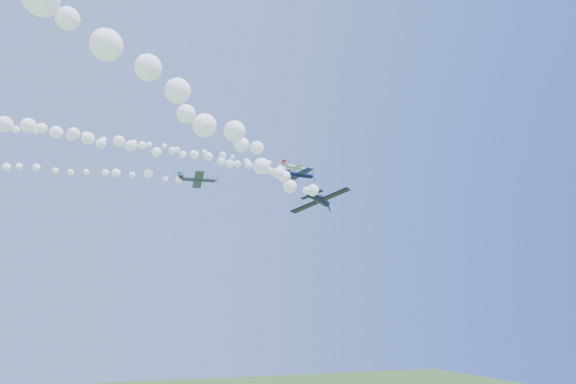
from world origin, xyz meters
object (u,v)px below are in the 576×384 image
object	(u,v)px
plane_white	(295,167)
plane_grey	(198,179)
plane_navy	(298,175)
plane_black	(320,200)

from	to	relation	value
plane_white	plane_grey	size ratio (longest dim) A/B	0.94
plane_white	plane_grey	distance (m)	25.71
plane_navy	plane_grey	distance (m)	20.91
plane_white	plane_navy	xyz separation A→B (m)	(-2.00, -6.60, -3.63)
plane_white	plane_black	xyz separation A→B (m)	(-13.78, -43.38, -18.11)
plane_black	plane_grey	bearing A→B (deg)	55.15
plane_grey	plane_navy	bearing A→B (deg)	16.41
plane_grey	plane_black	xyz separation A→B (m)	(8.33, -32.75, -10.43)
plane_white	plane_navy	distance (m)	7.80
plane_black	plane_navy	bearing A→B (deg)	23.11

